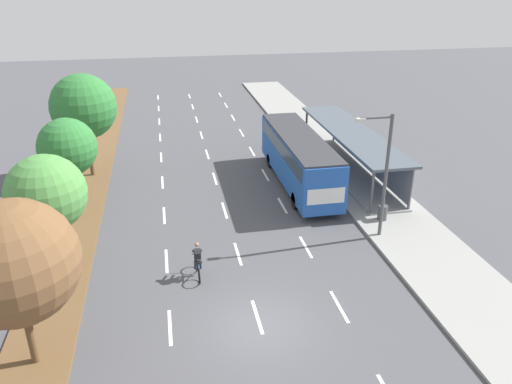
# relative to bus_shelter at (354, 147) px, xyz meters

# --- Properties ---
(ground_plane) EXTENTS (140.00, 140.00, 0.00)m
(ground_plane) POSITION_rel_bus_shelter_xyz_m (-9.53, -14.85, -1.86)
(ground_plane) COLOR #4C4C51
(median_strip) EXTENTS (2.60, 52.00, 0.12)m
(median_strip) POSITION_rel_bus_shelter_xyz_m (-17.83, 5.15, -1.80)
(median_strip) COLOR brown
(median_strip) RESTS_ON ground
(sidewalk_right) EXTENTS (4.50, 52.00, 0.15)m
(sidewalk_right) POSITION_rel_bus_shelter_xyz_m (-0.28, 5.15, -1.79)
(sidewalk_right) COLOR gray
(sidewalk_right) RESTS_ON ground
(lane_divider_left) EXTENTS (0.14, 47.24, 0.01)m
(lane_divider_left) POSITION_rel_bus_shelter_xyz_m (-13.03, 3.27, -1.86)
(lane_divider_left) COLOR white
(lane_divider_left) RESTS_ON ground
(lane_divider_center) EXTENTS (0.14, 47.24, 0.01)m
(lane_divider_center) POSITION_rel_bus_shelter_xyz_m (-9.53, 3.27, -1.86)
(lane_divider_center) COLOR white
(lane_divider_center) RESTS_ON ground
(lane_divider_right) EXTENTS (0.14, 47.24, 0.01)m
(lane_divider_right) POSITION_rel_bus_shelter_xyz_m (-6.03, 3.27, -1.86)
(lane_divider_right) COLOR white
(lane_divider_right) RESTS_ON ground
(bus_shelter) EXTENTS (2.90, 14.02, 2.86)m
(bus_shelter) POSITION_rel_bus_shelter_xyz_m (0.00, 0.00, 0.00)
(bus_shelter) COLOR gray
(bus_shelter) RESTS_ON sidewalk_right
(bus) EXTENTS (2.54, 11.29, 3.37)m
(bus) POSITION_rel_bus_shelter_xyz_m (-4.28, -1.29, 0.20)
(bus) COLOR #2356B2
(bus) RESTS_ON ground
(cyclist) EXTENTS (0.46, 1.82, 1.71)m
(cyclist) POSITION_rel_bus_shelter_xyz_m (-11.62, -10.87, -1.07)
(cyclist) COLOR black
(cyclist) RESTS_ON ground
(median_tree_nearest) EXTENTS (4.25, 4.25, 6.20)m
(median_tree_nearest) POSITION_rel_bus_shelter_xyz_m (-17.77, -15.33, 2.32)
(median_tree_nearest) COLOR brown
(median_tree_nearest) RESTS_ON median_strip
(median_tree_second) EXTENTS (3.46, 3.46, 5.62)m
(median_tree_second) POSITION_rel_bus_shelter_xyz_m (-17.89, -9.30, 2.13)
(median_tree_second) COLOR brown
(median_tree_second) RESTS_ON median_strip
(median_tree_third) EXTENTS (3.18, 3.18, 5.59)m
(median_tree_third) POSITION_rel_bus_shelter_xyz_m (-17.88, -3.26, 2.24)
(median_tree_third) COLOR brown
(median_tree_third) RESTS_ON median_strip
(median_tree_fourth) EXTENTS (4.23, 4.23, 6.85)m
(median_tree_fourth) POSITION_rel_bus_shelter_xyz_m (-17.67, 2.77, 2.97)
(median_tree_fourth) COLOR brown
(median_tree_fourth) RESTS_ON median_strip
(streetlight) EXTENTS (1.91, 0.24, 6.50)m
(streetlight) POSITION_rel_bus_shelter_xyz_m (-2.11, -8.93, 2.02)
(streetlight) COLOR #4C4C51
(streetlight) RESTS_ON sidewalk_right
(trash_bin) EXTENTS (0.52, 0.52, 0.85)m
(trash_bin) POSITION_rel_bus_shelter_xyz_m (-1.08, -7.36, -1.29)
(trash_bin) COLOR #4C4C51
(trash_bin) RESTS_ON sidewalk_right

